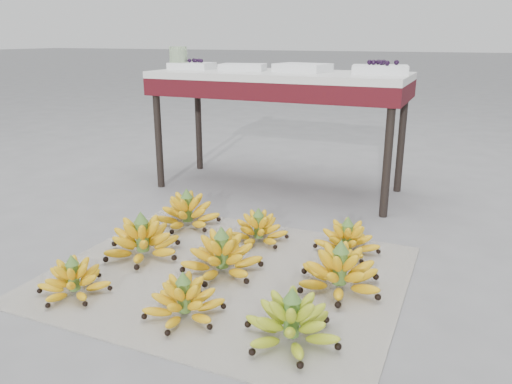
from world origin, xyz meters
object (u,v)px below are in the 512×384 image
at_px(bunch_mid_right, 340,272).
at_px(bunch_back_center, 258,230).
at_px(tray_left, 243,67).
at_px(bunch_front_right, 292,323).
at_px(bunch_mid_left, 142,241).
at_px(bunch_mid_center, 222,257).
at_px(bunch_front_center, 184,301).
at_px(glass_jar, 178,58).
at_px(tray_far_left, 192,66).
at_px(tray_far_right, 380,69).
at_px(newspaper_mat, 228,274).
at_px(tray_right, 303,68).
at_px(bunch_back_right, 347,240).
at_px(bunch_back_left, 187,213).
at_px(bunch_front_left, 74,281).
at_px(vendor_table, 279,86).

relative_size(bunch_mid_right, bunch_back_center, 1.50).
bearing_deg(tray_left, bunch_front_right, -60.36).
relative_size(bunch_mid_left, bunch_mid_right, 0.89).
height_order(bunch_mid_center, bunch_mid_right, bunch_mid_right).
distance_m(bunch_front_center, bunch_front_right, 0.35).
relative_size(bunch_back_center, glass_jar, 1.98).
xyz_separation_m(tray_far_left, tray_far_right, (1.07, 0.05, 0.00)).
relative_size(newspaper_mat, tray_left, 4.64).
bearing_deg(bunch_mid_right, tray_right, 95.93).
distance_m(newspaper_mat, bunch_mid_center, 0.07).
bearing_deg(bunch_back_right, bunch_back_left, -166.09).
height_order(bunch_mid_left, tray_far_right, tray_far_right).
bearing_deg(bunch_mid_center, bunch_back_left, 115.08).
xyz_separation_m(bunch_front_center, tray_left, (-0.44, 1.40, 0.62)).
bearing_deg(tray_far_left, tray_far_right, 2.58).
distance_m(bunch_mid_left, bunch_back_center, 0.48).
height_order(bunch_front_left, tray_left, tray_left).
distance_m(bunch_mid_left, bunch_back_left, 0.36).
relative_size(tray_left, glass_jar, 2.10).
xyz_separation_m(bunch_mid_left, bunch_back_center, (0.36, 0.32, -0.01)).
height_order(vendor_table, glass_jar, glass_jar).
height_order(bunch_mid_left, glass_jar, glass_jar).
relative_size(tray_right, glass_jar, 2.37).
bearing_deg(bunch_mid_left, glass_jar, 120.17).
height_order(bunch_back_center, bunch_back_right, bunch_back_right).
distance_m(bunch_back_right, tray_left, 1.24).
bearing_deg(tray_left, glass_jar, -177.52).
distance_m(newspaper_mat, bunch_front_left, 0.54).
bearing_deg(tray_far_right, bunch_front_left, -115.76).
bearing_deg(bunch_back_right, bunch_front_right, -74.95).
distance_m(bunch_back_center, tray_far_left, 1.24).
xyz_separation_m(bunch_mid_center, bunch_back_center, (0.01, 0.32, -0.01)).
bearing_deg(tray_far_left, bunch_mid_center, -55.86).
xyz_separation_m(bunch_front_center, bunch_back_left, (-0.40, 0.69, 0.01)).
height_order(tray_far_left, tray_left, tray_far_left).
height_order(bunch_back_right, tray_far_right, tray_far_right).
distance_m(bunch_front_center, bunch_back_left, 0.80).
relative_size(bunch_front_left, bunch_mid_center, 0.67).
bearing_deg(tray_far_left, bunch_front_center, -61.34).
xyz_separation_m(newspaper_mat, glass_jar, (-0.83, 1.06, 0.72)).
bearing_deg(bunch_mid_center, vendor_table, 80.50).
height_order(tray_left, glass_jar, glass_jar).
relative_size(bunch_front_left, bunch_mid_left, 0.75).
bearing_deg(bunch_front_center, bunch_back_right, 40.51).
distance_m(newspaper_mat, bunch_mid_right, 0.42).
distance_m(bunch_front_right, vendor_table, 1.61).
distance_m(bunch_mid_center, bunch_back_left, 0.52).
bearing_deg(glass_jar, bunch_front_right, -49.03).
bearing_deg(bunch_mid_center, tray_far_right, 53.82).
bearing_deg(tray_far_left, bunch_mid_right, -41.71).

